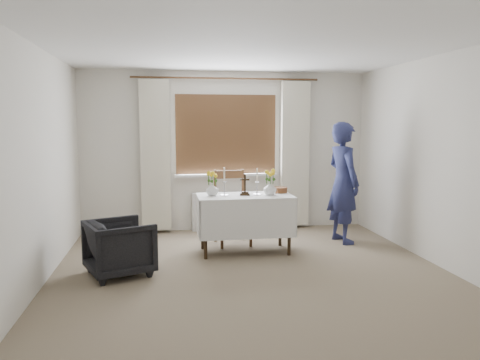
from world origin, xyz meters
The scene contains 12 objects.
ground centered at (0.00, 0.00, 0.00)m, with size 5.00×5.00×0.00m, color gray.
altar_table centered at (0.07, 1.10, 0.38)m, with size 1.24×0.64×0.76m, color white.
wooden_chair centered at (-0.03, 1.54, 0.52)m, with size 0.48×0.48×1.04m, color #54391D, non-canonical shape.
armchair centered at (-1.48, 0.41, 0.31)m, with size 0.67×0.69×0.63m, color black.
person centered at (1.54, 1.42, 0.86)m, with size 0.63×0.41×1.72m, color navy.
radiator centered at (0.00, 2.42, 0.30)m, with size 1.10×0.10×0.60m, color silver.
wooden_cross centered at (0.07, 1.10, 0.90)m, with size 0.13×0.09×0.28m, color black, non-canonical shape.
candlestick_left centered at (-0.20, 1.11, 0.95)m, with size 0.11×0.11×0.37m, color silver, non-canonical shape.
candlestick_right centered at (0.23, 1.11, 0.94)m, with size 0.10×0.10×0.35m, color silver, non-canonical shape.
flower_vase_left centered at (-0.36, 1.13, 0.85)m, with size 0.16×0.16×0.17m, color silver.
flower_vase_right centered at (0.40, 1.08, 0.85)m, with size 0.17×0.17×0.18m, color silver.
wicker_basket centered at (0.57, 1.25, 0.80)m, with size 0.20×0.20×0.07m, color brown.
Camera 1 is at (-0.95, -4.85, 1.70)m, focal length 35.00 mm.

